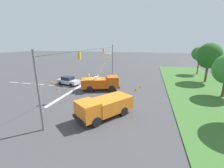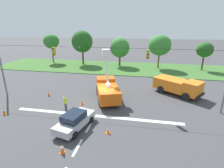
% 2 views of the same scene
% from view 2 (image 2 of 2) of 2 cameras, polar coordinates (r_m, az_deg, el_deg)
% --- Properties ---
extents(ground_plane, '(200.00, 200.00, 0.00)m').
position_cam_2_polar(ground_plane, '(21.11, -3.17, -6.27)').
color(ground_plane, '#424244').
extents(grass_verge, '(56.00, 12.00, 0.10)m').
position_cam_2_polar(grass_verge, '(37.89, 3.29, 5.30)').
color(grass_verge, '#3D6B2D').
rests_on(grass_verge, ground).
extents(lane_markings, '(17.60, 15.25, 0.01)m').
position_cam_2_polar(lane_markings, '(17.23, -6.85, -12.62)').
color(lane_markings, silver).
rests_on(lane_markings, ground).
extents(signal_gantry, '(26.20, 0.33, 7.20)m').
position_cam_2_polar(signal_gantry, '(19.69, -3.58, 5.00)').
color(signal_gantry, slate).
rests_on(signal_gantry, ground).
extents(tree_far_west, '(3.60, 3.71, 6.81)m').
position_cam_2_polar(tree_far_west, '(44.96, -19.21, 13.00)').
color(tree_far_west, brown).
rests_on(tree_far_west, ground).
extents(tree_west, '(4.75, 4.37, 7.68)m').
position_cam_2_polar(tree_west, '(41.11, -9.73, 13.46)').
color(tree_west, brown).
rests_on(tree_west, ground).
extents(tree_centre, '(4.22, 3.88, 6.23)m').
position_cam_2_polar(tree_centre, '(38.82, 2.57, 11.73)').
color(tree_centre, brown).
rests_on(tree_centre, ground).
extents(tree_east, '(4.55, 4.31, 7.01)m').
position_cam_2_polar(tree_east, '(37.91, 15.35, 12.11)').
color(tree_east, brown).
rests_on(tree_east, ground).
extents(tree_far_east, '(3.25, 2.78, 5.66)m').
position_cam_2_polar(tree_far_east, '(39.61, 28.05, 9.79)').
color(tree_far_east, brown).
rests_on(tree_far_east, ground).
extents(utility_truck_bucket_lift, '(4.30, 6.61, 6.08)m').
position_cam_2_polar(utility_truck_bucket_lift, '(21.72, -1.54, -1.58)').
color(utility_truck_bucket_lift, '#D6560F').
rests_on(utility_truck_bucket_lift, ground).
extents(utility_truck_support_near, '(6.43, 5.67, 2.20)m').
position_cam_2_polar(utility_truck_support_near, '(24.87, 20.68, -0.47)').
color(utility_truck_support_near, orange).
rests_on(utility_truck_support_near, ground).
extents(sedan_silver, '(2.72, 4.59, 1.56)m').
position_cam_2_polar(sedan_silver, '(16.38, -12.05, -11.55)').
color(sedan_silver, '#B7B7BC').
rests_on(sedan_silver, ground).
extents(road_worker, '(0.48, 0.50, 1.77)m').
position_cam_2_polar(road_worker, '(19.72, -14.99, -5.63)').
color(road_worker, '#383842').
rests_on(road_worker, ground).
extents(traffic_cone_foreground_left, '(0.36, 0.36, 0.63)m').
position_cam_2_polar(traffic_cone_foreground_left, '(21.01, -9.88, -5.76)').
color(traffic_cone_foreground_left, orange).
rests_on(traffic_cone_foreground_left, ground).
extents(traffic_cone_foreground_right, '(0.36, 0.36, 0.83)m').
position_cam_2_polar(traffic_cone_foreground_right, '(27.49, -0.64, 0.79)').
color(traffic_cone_foreground_right, orange).
rests_on(traffic_cone_foreground_right, ground).
extents(traffic_cone_mid_left, '(0.36, 0.36, 0.60)m').
position_cam_2_polar(traffic_cone_mid_left, '(15.65, -1.30, -14.84)').
color(traffic_cone_mid_left, orange).
rests_on(traffic_cone_mid_left, ground).
extents(traffic_cone_mid_right, '(0.36, 0.36, 0.62)m').
position_cam_2_polar(traffic_cone_mid_right, '(28.64, -5.01, 1.22)').
color(traffic_cone_mid_right, orange).
rests_on(traffic_cone_mid_right, ground).
extents(traffic_cone_near_bucket, '(0.36, 0.36, 0.78)m').
position_cam_2_polar(traffic_cone_near_bucket, '(24.44, -20.03, -2.84)').
color(traffic_cone_near_bucket, orange).
rests_on(traffic_cone_near_bucket, ground).
extents(traffic_cone_lane_edge_a, '(0.36, 0.36, 0.77)m').
position_cam_2_polar(traffic_cone_lane_edge_a, '(21.70, -31.86, -7.47)').
color(traffic_cone_lane_edge_a, orange).
rests_on(traffic_cone_lane_edge_a, ground).
extents(traffic_cone_lane_edge_b, '(0.36, 0.36, 0.82)m').
position_cam_2_polar(traffic_cone_lane_edge_b, '(14.06, -16.02, -19.49)').
color(traffic_cone_lane_edge_b, orange).
rests_on(traffic_cone_lane_edge_b, ground).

